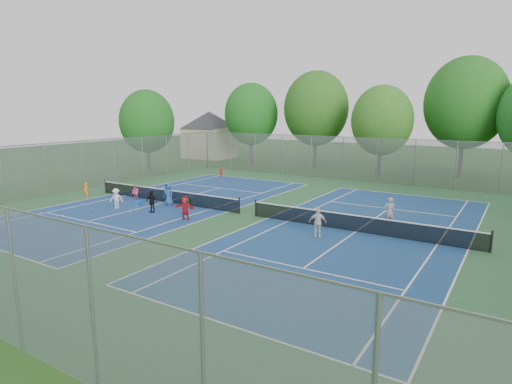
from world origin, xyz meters
TOP-DOWN VIEW (x-y plane):
  - ground at (0.00, 0.00)m, footprint 120.00×120.00m
  - court_pad at (0.00, 0.00)m, footprint 32.00×32.00m
  - court_left at (-7.00, 0.00)m, footprint 10.97×23.77m
  - court_right at (7.00, 0.00)m, footprint 10.97×23.77m
  - net_left at (-7.00, 0.00)m, footprint 12.87×0.10m
  - net_right at (7.00, 0.00)m, footprint 12.87×0.10m
  - fence_north at (0.00, 16.00)m, footprint 32.00×0.10m
  - fence_west at (-16.00, 0.00)m, footprint 0.10×32.00m
  - house at (-22.00, 24.00)m, footprint 11.03×11.03m
  - tree_nw at (-14.00, 22.00)m, footprint 6.40×6.40m
  - tree_nl at (-6.00, 23.00)m, footprint 7.20×7.20m
  - tree_nc at (2.00, 21.00)m, footprint 6.00×6.00m
  - tree_nr at (9.00, 24.00)m, footprint 7.60×7.60m
  - tree_side_w at (-19.00, 10.00)m, footprint 5.60×5.60m
  - ball_crate at (-7.93, -1.73)m, footprint 0.42×0.42m
  - ball_hopper at (-4.89, 0.11)m, footprint 0.31×0.31m
  - student_a at (-12.68, -2.29)m, footprint 0.48×0.34m
  - student_b at (-9.34, -0.60)m, footprint 0.60×0.50m
  - student_c at (-8.28, -3.20)m, footprint 1.01×0.92m
  - student_d at (-5.50, -2.72)m, footprint 0.87×0.43m
  - student_e at (-6.08, -0.60)m, footprint 0.77×0.50m
  - student_f at (-2.45, -3.00)m, footprint 1.42×0.69m
  - child_far_baseline at (-10.05, 10.72)m, footprint 0.77×0.58m
  - instructor at (8.18, 2.03)m, footprint 0.73×0.65m
  - teen_court_b at (5.57, -1.84)m, footprint 0.96×0.71m
  - tennis_ball_0 at (-9.51, -6.30)m, footprint 0.07×0.07m
  - tennis_ball_1 at (-2.76, -6.15)m, footprint 0.07×0.07m
  - tennis_ball_2 at (-10.10, -1.39)m, footprint 0.07×0.07m
  - tennis_ball_3 at (-11.35, -3.64)m, footprint 0.07×0.07m
  - tennis_ball_4 at (-9.54, -4.21)m, footprint 0.07×0.07m
  - tennis_ball_5 at (-7.47, -2.14)m, footprint 0.07×0.07m
  - tennis_ball_6 at (-6.48, -3.57)m, footprint 0.07×0.07m
  - tennis_ball_7 at (-6.03, -6.58)m, footprint 0.07×0.07m
  - tennis_ball_8 at (-11.25, -6.68)m, footprint 0.07×0.07m
  - tennis_ball_9 at (-11.02, -6.66)m, footprint 0.07×0.07m
  - tennis_ball_10 at (-10.21, -2.11)m, footprint 0.07×0.07m

SIDE VIEW (x-z plane):
  - ground at x=0.00m, z-range 0.00..0.00m
  - court_pad at x=0.00m, z-range 0.00..0.01m
  - court_left at x=-7.00m, z-range 0.01..0.02m
  - court_right at x=7.00m, z-range 0.01..0.02m
  - tennis_ball_0 at x=-9.51m, z-range 0.00..0.07m
  - tennis_ball_1 at x=-2.76m, z-range 0.00..0.07m
  - tennis_ball_2 at x=-10.10m, z-range 0.00..0.07m
  - tennis_ball_3 at x=-11.35m, z-range 0.00..0.07m
  - tennis_ball_4 at x=-9.54m, z-range 0.00..0.07m
  - tennis_ball_5 at x=-7.47m, z-range 0.00..0.07m
  - tennis_ball_6 at x=-6.48m, z-range 0.00..0.07m
  - tennis_ball_7 at x=-6.03m, z-range 0.00..0.07m
  - tennis_ball_8 at x=-11.25m, z-range 0.00..0.07m
  - tennis_ball_9 at x=-11.02m, z-range 0.00..0.07m
  - tennis_ball_10 at x=-10.21m, z-range 0.00..0.07m
  - ball_crate at x=-7.93m, z-range 0.00..0.30m
  - ball_hopper at x=-4.89m, z-range 0.00..0.48m
  - net_left at x=-7.00m, z-range 0.00..0.91m
  - net_right at x=7.00m, z-range 0.00..0.91m
  - child_far_baseline at x=-10.05m, z-range 0.00..1.06m
  - student_b at x=-9.34m, z-range 0.00..1.13m
  - student_a at x=-12.68m, z-range 0.00..1.25m
  - student_c at x=-8.28m, z-range 0.00..1.37m
  - student_d at x=-5.50m, z-range 0.00..1.43m
  - student_f at x=-2.45m, z-range 0.00..1.47m
  - teen_court_b at x=5.57m, z-range 0.00..1.51m
  - student_e at x=-6.08m, z-range 0.00..1.57m
  - instructor at x=8.18m, z-range 0.00..1.68m
  - fence_north at x=0.00m, z-range 0.00..4.00m
  - fence_west at x=-16.00m, z-range 0.00..4.00m
  - house at x=-22.00m, z-range 0.56..7.86m
  - tree_side_w at x=-19.00m, z-range 1.01..9.48m
  - tree_nc at x=2.00m, z-range 0.97..9.82m
  - tree_nw at x=-14.00m, z-range 1.10..10.68m
  - tree_nl at x=-6.00m, z-range 1.20..11.89m
  - tree_nr at x=9.00m, z-range 1.33..12.75m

